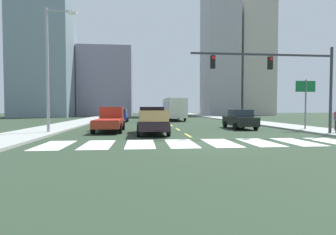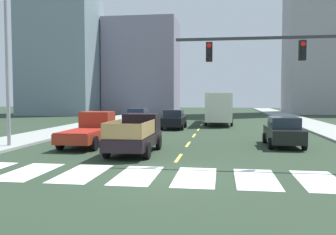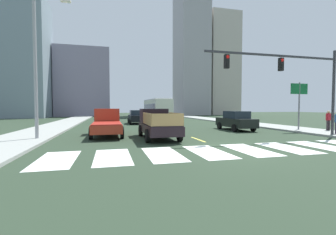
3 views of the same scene
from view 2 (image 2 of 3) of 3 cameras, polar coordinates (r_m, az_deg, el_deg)
The scene contains 27 objects.
ground_plane at distance 13.67m, azimuth -0.31°, elevation -9.06°, with size 160.00×160.00×0.00m, color #263626.
sidewalk_right at distance 32.59m, azimuth 24.23°, elevation -1.97°, with size 3.69×110.00×0.15m, color #949993.
sidewalk_left at distance 33.91m, azimuth -14.22°, elevation -1.58°, with size 3.69×110.00×0.15m, color #949993.
crosswalk_stripe_1 at distance 15.41m, azimuth -20.73°, elevation -7.84°, with size 1.47×3.39×0.01m, color silver.
crosswalk_stripe_2 at distance 14.50m, azimuth -13.18°, elevation -8.41°, with size 1.47×3.39×0.01m, color silver.
crosswalk_stripe_3 at distance 13.87m, azimuth -4.77°, elevation -8.87°, with size 1.47×3.39×0.01m, color silver.
crosswalk_stripe_4 at distance 13.56m, azimuth 4.25°, elevation -9.16°, with size 1.47×3.39×0.01m, color silver.
crosswalk_stripe_5 at distance 13.58m, azimuth 13.47°, elevation -9.22°, with size 1.47×3.39×0.01m, color silver.
crosswalk_stripe_6 at distance 13.94m, azimuth 22.43°, elevation -9.06°, with size 1.47×3.39×0.01m, color silver.
lane_dash_0 at distance 17.57m, azimuth 1.65°, elevation -6.27°, with size 0.16×2.40×0.01m, color #D6CD4D.
lane_dash_1 at distance 22.49m, azimuth 3.13°, elevation -4.15°, with size 0.16×2.40×0.01m, color #D6CD4D.
lane_dash_2 at distance 27.43m, azimuth 4.07°, elevation -2.79°, with size 0.16×2.40×0.01m, color #D6CD4D.
lane_dash_3 at distance 32.40m, azimuth 4.72°, elevation -1.85°, with size 0.16×2.40×0.01m, color #D6CD4D.
lane_dash_4 at distance 37.37m, azimuth 5.20°, elevation -1.15°, with size 0.16×2.40×0.01m, color #D6CD4D.
lane_dash_5 at distance 42.35m, azimuth 5.56°, elevation -0.62°, with size 0.16×2.40×0.01m, color #D6CD4D.
lane_dash_6 at distance 47.34m, azimuth 5.85°, elevation -0.20°, with size 0.16×2.40×0.01m, color #D6CD4D.
lane_dash_7 at distance 52.32m, azimuth 6.09°, elevation 0.13°, with size 0.16×2.40×0.01m, color #D6CD4D.
pickup_stakebed at distance 19.27m, azimuth -4.89°, elevation -2.62°, with size 2.18×5.20×1.96m.
pickup_dark at distance 22.32m, azimuth -11.89°, elevation -1.90°, with size 2.18×5.20×1.96m.
city_bus at distance 39.12m, azimuth 7.90°, elevation 1.89°, with size 2.72×10.80×3.32m.
sedan_far at distance 35.86m, azimuth -4.63°, elevation 0.03°, with size 2.02×4.40×1.72m.
sedan_mid at distance 32.78m, azimuth 0.90°, elevation -0.27°, with size 2.02×4.40×1.72m.
sedan_near_left at distance 22.46m, azimuth 17.44°, elevation -2.11°, with size 2.02×4.40×1.72m.
traffic_signal_gantry at distance 16.89m, azimuth 24.04°, elevation 7.45°, with size 9.82×0.27×6.00m.
streetlight_left at distance 22.53m, azimuth -23.31°, elevation 8.26°, with size 2.20×0.28×9.00m.
block_mid_left at distance 61.33m, azimuth -16.32°, elevation 11.55°, with size 11.27×8.62×23.62m, color gray.
block_mid_right at distance 63.20m, azimuth -3.98°, elevation 7.79°, with size 11.87×8.55×15.64m, color gray.
Camera 2 is at (2.00, -13.20, 2.94)m, focal length 39.37 mm.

